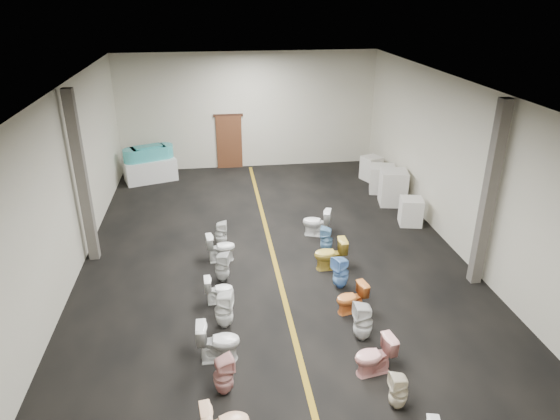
{
  "coord_description": "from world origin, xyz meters",
  "views": [
    {
      "loc": [
        -1.45,
        -11.3,
        6.6
      ],
      "look_at": [
        0.27,
        1.0,
        1.09
      ],
      "focal_mm": 32.0,
      "sensor_mm": 36.0,
      "label": 1
    }
  ],
  "objects_px": {
    "appliance_crate_d": "(371,168)",
    "toilet_left_4": "(219,341)",
    "display_table": "(150,170)",
    "toilet_right_5": "(351,298)",
    "appliance_crate_c": "(382,179)",
    "toilet_right_2": "(399,391)",
    "toilet_left_8": "(221,247)",
    "toilet_right_7": "(330,254)",
    "bathtub": "(148,153)",
    "appliance_crate_a": "(411,211)",
    "toilet_right_6": "(341,272)",
    "toilet_right_4": "(363,322)",
    "appliance_crate_b": "(393,187)",
    "toilet_right_8": "(326,240)",
    "toilet_left_3": "(223,375)",
    "toilet_right_3": "(374,356)",
    "toilet_left_9": "(221,234)",
    "toilet_left_5": "(224,310)",
    "toilet_left_7": "(222,267)",
    "toilet_left_6": "(219,290)",
    "toilet_right_9": "(317,222)"
  },
  "relations": [
    {
      "from": "appliance_crate_b",
      "to": "toilet_right_8",
      "type": "height_order",
      "value": "appliance_crate_b"
    },
    {
      "from": "appliance_crate_a",
      "to": "appliance_crate_c",
      "type": "xyz_separation_m",
      "value": [
        0.0,
        2.73,
        0.05
      ]
    },
    {
      "from": "toilet_right_7",
      "to": "appliance_crate_b",
      "type": "bearing_deg",
      "value": 141.78
    },
    {
      "from": "toilet_right_4",
      "to": "toilet_right_7",
      "type": "xyz_separation_m",
      "value": [
        -0.01,
        2.87,
        -0.01
      ]
    },
    {
      "from": "toilet_left_4",
      "to": "toilet_left_5",
      "type": "bearing_deg",
      "value": -6.93
    },
    {
      "from": "toilet_left_8",
      "to": "toilet_right_3",
      "type": "relative_size",
      "value": 0.99
    },
    {
      "from": "appliance_crate_a",
      "to": "toilet_right_6",
      "type": "relative_size",
      "value": 1.0
    },
    {
      "from": "appliance_crate_a",
      "to": "appliance_crate_d",
      "type": "distance_m",
      "value": 3.97
    },
    {
      "from": "toilet_left_5",
      "to": "toilet_right_4",
      "type": "xyz_separation_m",
      "value": [
        2.78,
        -0.81,
        0.0
      ]
    },
    {
      "from": "toilet_left_7",
      "to": "toilet_right_5",
      "type": "distance_m",
      "value": 3.26
    },
    {
      "from": "toilet_left_4",
      "to": "appliance_crate_c",
      "type": "bearing_deg",
      "value": -35.45
    },
    {
      "from": "appliance_crate_c",
      "to": "toilet_right_2",
      "type": "height_order",
      "value": "appliance_crate_c"
    },
    {
      "from": "toilet_left_5",
      "to": "toilet_right_5",
      "type": "xyz_separation_m",
      "value": [
        2.81,
        0.15,
        -0.08
      ]
    },
    {
      "from": "toilet_left_4",
      "to": "toilet_right_6",
      "type": "xyz_separation_m",
      "value": [
        2.96,
        2.16,
        -0.0
      ]
    },
    {
      "from": "toilet_left_8",
      "to": "toilet_left_3",
      "type": "bearing_deg",
      "value": 172.24
    },
    {
      "from": "toilet_left_6",
      "to": "toilet_right_8",
      "type": "height_order",
      "value": "toilet_right_8"
    },
    {
      "from": "toilet_left_9",
      "to": "toilet_left_5",
      "type": "bearing_deg",
      "value": -176.69
    },
    {
      "from": "toilet_right_2",
      "to": "toilet_left_8",
      "type": "bearing_deg",
      "value": -152.84
    },
    {
      "from": "appliance_crate_d",
      "to": "toilet_left_5",
      "type": "height_order",
      "value": "appliance_crate_d"
    },
    {
      "from": "appliance_crate_c",
      "to": "toilet_right_5",
      "type": "relative_size",
      "value": 1.33
    },
    {
      "from": "toilet_right_3",
      "to": "toilet_right_6",
      "type": "xyz_separation_m",
      "value": [
        0.11,
        2.94,
        0.03
      ]
    },
    {
      "from": "toilet_left_8",
      "to": "toilet_right_3",
      "type": "bearing_deg",
      "value": -156.66
    },
    {
      "from": "appliance_crate_b",
      "to": "toilet_left_3",
      "type": "xyz_separation_m",
      "value": [
        -5.89,
        -7.87,
        -0.19
      ]
    },
    {
      "from": "toilet_left_9",
      "to": "toilet_right_7",
      "type": "bearing_deg",
      "value": -117.38
    },
    {
      "from": "bathtub",
      "to": "toilet_right_2",
      "type": "bearing_deg",
      "value": -88.67
    },
    {
      "from": "toilet_left_4",
      "to": "toilet_left_9",
      "type": "bearing_deg",
      "value": -1.32
    },
    {
      "from": "bathtub",
      "to": "toilet_left_8",
      "type": "distance_m",
      "value": 6.94
    },
    {
      "from": "display_table",
      "to": "bathtub",
      "type": "bearing_deg",
      "value": 180.0
    },
    {
      "from": "toilet_left_6",
      "to": "toilet_left_9",
      "type": "height_order",
      "value": "toilet_left_9"
    },
    {
      "from": "toilet_right_8",
      "to": "toilet_right_9",
      "type": "relative_size",
      "value": 0.9
    },
    {
      "from": "toilet_right_7",
      "to": "toilet_left_8",
      "type": "bearing_deg",
      "value": -106.74
    },
    {
      "from": "toilet_left_8",
      "to": "toilet_right_7",
      "type": "relative_size",
      "value": 0.92
    },
    {
      "from": "display_table",
      "to": "toilet_right_5",
      "type": "relative_size",
      "value": 2.62
    },
    {
      "from": "display_table",
      "to": "toilet_left_9",
      "type": "bearing_deg",
      "value": -66.39
    },
    {
      "from": "appliance_crate_a",
      "to": "appliance_crate_c",
      "type": "bearing_deg",
      "value": 90.0
    },
    {
      "from": "appliance_crate_a",
      "to": "toilet_right_3",
      "type": "xyz_separation_m",
      "value": [
        -3.11,
        -6.13,
        -0.03
      ]
    },
    {
      "from": "toilet_left_3",
      "to": "toilet_right_2",
      "type": "bearing_deg",
      "value": -121.29
    },
    {
      "from": "toilet_left_3",
      "to": "toilet_left_6",
      "type": "distance_m",
      "value": 2.86
    },
    {
      "from": "appliance_crate_d",
      "to": "toilet_left_5",
      "type": "distance_m",
      "value": 10.14
    },
    {
      "from": "toilet_right_7",
      "to": "toilet_right_2",
      "type": "bearing_deg",
      "value": 0.83
    },
    {
      "from": "toilet_left_9",
      "to": "toilet_right_2",
      "type": "bearing_deg",
      "value": -152.25
    },
    {
      "from": "toilet_left_5",
      "to": "toilet_left_7",
      "type": "relative_size",
      "value": 1.1
    },
    {
      "from": "bathtub",
      "to": "toilet_right_4",
      "type": "height_order",
      "value": "bathtub"
    },
    {
      "from": "appliance_crate_a",
      "to": "toilet_right_8",
      "type": "relative_size",
      "value": 1.12
    },
    {
      "from": "appliance_crate_a",
      "to": "toilet_right_4",
      "type": "distance_m",
      "value": 5.97
    },
    {
      "from": "display_table",
      "to": "toilet_left_9",
      "type": "distance_m",
      "value": 6.13
    },
    {
      "from": "appliance_crate_d",
      "to": "toilet_left_4",
      "type": "bearing_deg",
      "value": -122.57
    },
    {
      "from": "toilet_left_6",
      "to": "toilet_right_9",
      "type": "xyz_separation_m",
      "value": [
        2.9,
        3.04,
        0.08
      ]
    },
    {
      "from": "toilet_left_3",
      "to": "toilet_right_2",
      "type": "distance_m",
      "value": 3.03
    },
    {
      "from": "toilet_left_3",
      "to": "toilet_right_7",
      "type": "xyz_separation_m",
      "value": [
        2.85,
        3.98,
        0.03
      ]
    }
  ]
}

